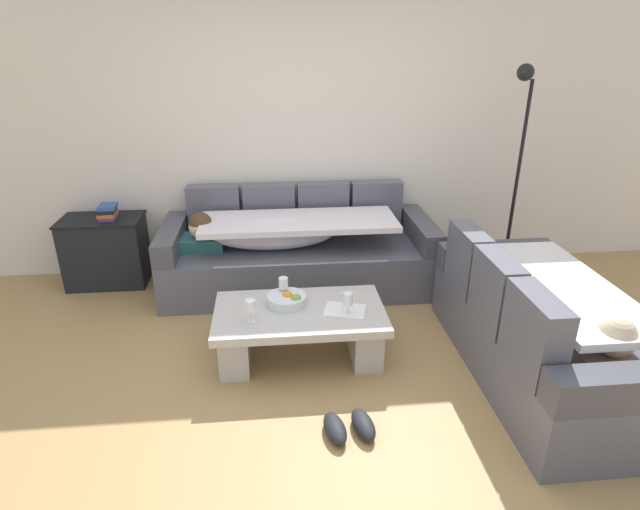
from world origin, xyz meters
The scene contains 14 objects.
ground_plane centered at (0.00, 0.00, 0.00)m, with size 14.00×14.00×0.00m, color #A7814E.
back_wall centered at (0.00, 2.15, 1.35)m, with size 9.00×0.10×2.70m, color silver.
couch_along_wall centered at (-0.05, 1.62, 0.33)m, with size 2.42×0.92×0.88m.
couch_near_window centered at (1.53, 0.10, 0.34)m, with size 0.92×1.88×0.88m.
coffee_table centered at (-0.08, 0.47, 0.24)m, with size 1.20×0.68×0.38m.
fruit_bowl centered at (-0.16, 0.55, 0.42)m, with size 0.28×0.28×0.10m.
wine_glass_near_left centered at (-0.41, 0.34, 0.50)m, with size 0.07×0.07×0.17m.
wine_glass_near_right centered at (0.25, 0.37, 0.50)m, with size 0.07×0.07×0.17m.
wine_glass_far_back centered at (-0.18, 0.65, 0.50)m, with size 0.07×0.07×0.17m.
open_magazine centered at (0.24, 0.42, 0.39)m, with size 0.28×0.21×0.01m, color white.
side_cabinet centered at (-1.79, 1.85, 0.32)m, with size 0.72×0.44×0.64m.
book_stack_on_cabinet centered at (-1.71, 1.85, 0.70)m, with size 0.16×0.22×0.12m.
floor_lamp centered at (1.92, 1.60, 1.12)m, with size 0.33×0.31×1.95m.
pair_of_shoes centered at (0.16, -0.35, 0.04)m, with size 0.33×0.30×0.09m.
Camera 1 is at (-0.24, -2.69, 2.15)m, focal length 28.75 mm.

